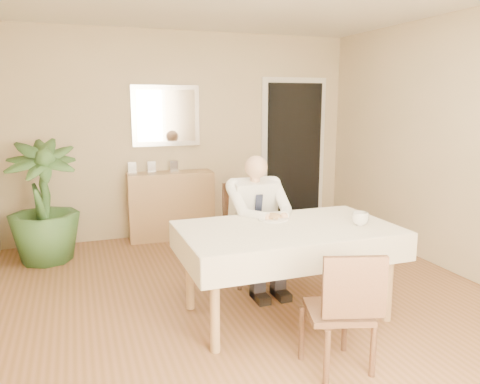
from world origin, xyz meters
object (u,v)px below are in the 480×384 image
object	(u,v)px
seated_man	(260,217)
coffee_mug	(360,219)
potted_palm	(43,202)
chair_far	(249,225)
dining_table	(287,237)
sideboard	(171,205)
chair_near	(344,307)

from	to	relation	value
seated_man	coffee_mug	distance (m)	0.95
coffee_mug	potted_palm	xyz separation A→B (m)	(-2.50, 2.23, -0.14)
chair_far	dining_table	bearing A→B (deg)	-83.36
seated_man	sideboard	size ratio (longest dim) A/B	1.17
dining_table	sideboard	xyz separation A→B (m)	(-0.45, 2.50, -0.24)
sideboard	seated_man	bearing A→B (deg)	-74.26
sideboard	potted_palm	xyz separation A→B (m)	(-1.47, -0.42, 0.24)
potted_palm	chair_near	bearing A→B (deg)	-57.41
seated_man	coffee_mug	bearing A→B (deg)	-52.63
sideboard	potted_palm	bearing A→B (deg)	-161.67
chair_far	seated_man	world-z (taller)	seated_man
chair_far	chair_near	xyz separation A→B (m)	(-0.02, -1.79, -0.07)
chair_far	chair_near	world-z (taller)	chair_far
chair_near	seated_man	distance (m)	1.51
potted_palm	sideboard	bearing A→B (deg)	15.93
dining_table	chair_near	xyz separation A→B (m)	(-0.02, -0.90, -0.21)
coffee_mug	dining_table	bearing A→B (deg)	164.81
sideboard	potted_palm	world-z (taller)	potted_palm
dining_table	sideboard	world-z (taller)	sideboard
chair_far	potted_palm	world-z (taller)	potted_palm
potted_palm	dining_table	bearing A→B (deg)	-47.18
coffee_mug	sideboard	xyz separation A→B (m)	(-1.02, 2.66, -0.38)
chair_far	sideboard	xyz separation A→B (m)	(-0.45, 1.61, -0.11)
potted_palm	seated_man	bearing A→B (deg)	-37.64
chair_near	sideboard	xyz separation A→B (m)	(-0.43, 3.40, -0.04)
coffee_mug	sideboard	bearing A→B (deg)	111.09
seated_man	dining_table	bearing A→B (deg)	-90.00
seated_man	coffee_mug	xyz separation A→B (m)	(0.57, -0.75, 0.11)
chair_far	sideboard	bearing A→B (deg)	112.29
seated_man	chair_near	bearing A→B (deg)	-90.88
chair_near	seated_man	world-z (taller)	seated_man
dining_table	chair_near	world-z (taller)	chair_near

